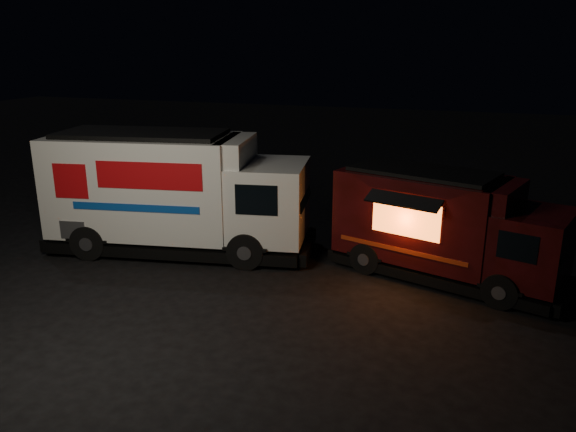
# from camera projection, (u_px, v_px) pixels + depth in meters

# --- Properties ---
(ground) EXTENTS (80.00, 80.00, 0.00)m
(ground) POSITION_uv_depth(u_px,v_px,m) (184.00, 290.00, 13.17)
(ground) COLOR black
(ground) RESTS_ON ground
(white_truck) EXTENTS (7.58, 3.69, 3.29)m
(white_truck) POSITION_uv_depth(u_px,v_px,m) (180.00, 193.00, 15.27)
(white_truck) COLOR silver
(white_truck) RESTS_ON ground
(red_truck) EXTENTS (6.00, 3.68, 2.62)m
(red_truck) POSITION_uv_depth(u_px,v_px,m) (449.00, 227.00, 13.50)
(red_truck) COLOR #3C0B0E
(red_truck) RESTS_ON ground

